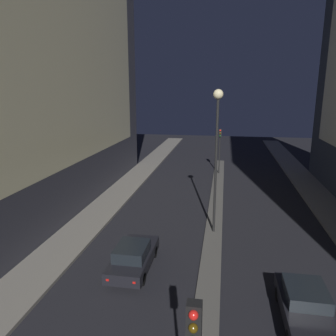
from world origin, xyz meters
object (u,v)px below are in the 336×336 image
at_px(traffic_light_mid, 220,141).
at_px(car_left_lane, 133,256).
at_px(street_lamp, 217,131).
at_px(car_right_lane, 306,306).

distance_m(traffic_light_mid, car_left_lane, 21.78).
distance_m(street_lamp, car_left_lane, 9.01).
height_order(car_left_lane, car_right_lane, car_left_lane).
xyz_separation_m(traffic_light_mid, street_lamp, (0.00, -15.87, 3.04)).
relative_size(traffic_light_mid, car_right_lane, 1.11).
height_order(traffic_light_mid, car_left_lane, traffic_light_mid).
bearing_deg(car_left_lane, traffic_light_mid, 79.24).
relative_size(traffic_light_mid, car_left_lane, 1.11).
bearing_deg(street_lamp, car_left_lane, -127.10).
relative_size(street_lamp, car_left_lane, 2.05).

